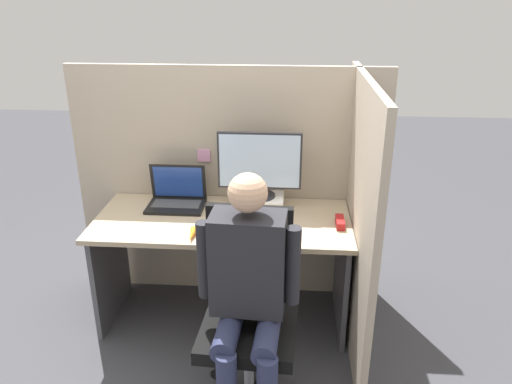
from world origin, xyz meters
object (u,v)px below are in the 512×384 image
object	(u,v)px
paper_box	(259,202)
stapler	(340,222)
office_chair	(249,306)
laptop	(177,199)
monitor	(259,164)
carrot_toy	(192,234)
person	(248,288)

from	to	relation	value
paper_box	stapler	distance (m)	0.53
stapler	office_chair	xyz separation A→B (m)	(-0.48, -0.56, -0.21)
paper_box	laptop	bearing A→B (deg)	179.85
monitor	stapler	world-z (taller)	monitor
carrot_toy	person	size ratio (longest dim) A/B	0.13
laptop	stapler	world-z (taller)	laptop
office_chair	monitor	bearing A→B (deg)	90.09
stapler	carrot_toy	distance (m)	0.86
paper_box	person	xyz separation A→B (m)	(0.01, -0.94, -0.02)
laptop	person	world-z (taller)	person
monitor	office_chair	distance (m)	0.92
laptop	office_chair	size ratio (longest dim) A/B	0.35
monitor	carrot_toy	bearing A→B (deg)	-129.01
laptop	carrot_toy	bearing A→B (deg)	-67.14
paper_box	laptop	distance (m)	0.53
carrot_toy	office_chair	size ratio (longest dim) A/B	0.16
person	stapler	bearing A→B (deg)	56.79
carrot_toy	office_chair	bearing A→B (deg)	-45.23
office_chair	person	size ratio (longest dim) A/B	0.79
person	paper_box	bearing A→B (deg)	90.64
laptop	person	xyz separation A→B (m)	(0.54, -0.94, -0.03)
monitor	carrot_toy	world-z (taller)	monitor
paper_box	office_chair	distance (m)	0.81
stapler	person	distance (m)	0.87
laptop	stapler	xyz separation A→B (m)	(1.01, -0.21, -0.03)
paper_box	office_chair	xyz separation A→B (m)	(0.00, -0.77, -0.23)
monitor	laptop	xyz separation A→B (m)	(-0.53, -0.00, -0.24)
laptop	person	bearing A→B (deg)	-60.25
person	office_chair	bearing A→B (deg)	93.28
stapler	paper_box	bearing A→B (deg)	156.57
office_chair	carrot_toy	bearing A→B (deg)	134.77
paper_box	person	world-z (taller)	person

